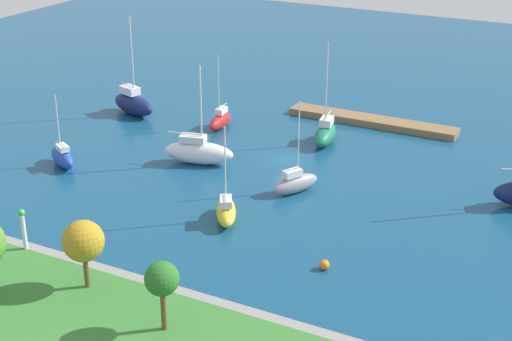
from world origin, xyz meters
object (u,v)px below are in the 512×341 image
park_tree_center (162,280)px  park_tree_mideast (83,241)px  mooring_buoy_orange (324,265)px  sailboat_white_lone_north (198,152)px  sailboat_navy_center_basin (133,103)px  harbor_beacon (23,227)px  sailboat_blue_lone_south (62,157)px  pier_dock (372,121)px  sailboat_gray_along_channel (295,183)px  sailboat_yellow_far_south (226,211)px  sailboat_red_mid_basin (220,120)px  sailboat_green_off_beacon (325,133)px

park_tree_center → park_tree_mideast: (7.88, -1.80, -0.05)m
mooring_buoy_orange → sailboat_white_lone_north: bearing=-34.7°
park_tree_mideast → sailboat_white_lone_north: size_ratio=0.49×
sailboat_navy_center_basin → mooring_buoy_orange: 42.79m
sailboat_white_lone_north → harbor_beacon: bearing=-107.9°
sailboat_blue_lone_south → sailboat_navy_center_basin: (3.39, -17.01, 0.37)m
pier_dock → park_tree_center: (-2.71, 48.10, 4.66)m
sailboat_gray_along_channel → sailboat_blue_lone_south: bearing=129.6°
sailboat_yellow_far_south → sailboat_navy_center_basin: size_ratio=0.72×
sailboat_gray_along_channel → mooring_buoy_orange: bearing=-119.0°
park_tree_center → mooring_buoy_orange: (-5.53, -14.04, -4.64)m
park_tree_center → sailboat_blue_lone_south: size_ratio=0.65×
sailboat_blue_lone_south → sailboat_red_mid_basin: (-8.63, -17.68, -0.08)m
sailboat_green_off_beacon → mooring_buoy_orange: size_ratio=14.19×
park_tree_center → sailboat_blue_lone_south: (26.67, -20.77, -3.99)m
sailboat_yellow_far_south → sailboat_green_off_beacon: size_ratio=0.77×
sailboat_blue_lone_south → sailboat_yellow_far_south: size_ratio=0.87×
sailboat_yellow_far_south → sailboat_navy_center_basin: 31.74m
harbor_beacon → park_tree_center: (-15.85, 4.00, 1.88)m
sailboat_blue_lone_south → sailboat_white_lone_north: (-12.06, -7.23, 0.26)m
sailboat_navy_center_basin → sailboat_gray_along_channel: bearing=-5.5°
harbor_beacon → sailboat_yellow_far_south: (-10.40, -13.73, -2.16)m
sailboat_yellow_far_south → sailboat_red_mid_basin: size_ratio=0.99×
park_tree_mideast → mooring_buoy_orange: park_tree_mideast is taller
sailboat_white_lone_north → sailboat_green_off_beacon: bearing=35.8°
sailboat_navy_center_basin → pier_dock: bearing=38.2°
sailboat_blue_lone_south → mooring_buoy_orange: sailboat_blue_lone_south is taller
park_tree_center → park_tree_mideast: 8.08m
sailboat_yellow_far_south → sailboat_red_mid_basin: bearing=0.7°
mooring_buoy_orange → sailboat_green_off_beacon: bearing=-67.3°
park_tree_mideast → sailboat_green_off_beacon: (-2.71, -37.77, -3.82)m
sailboat_white_lone_north → mooring_buoy_orange: sailboat_white_lone_north is taller
sailboat_gray_along_channel → sailboat_navy_center_basin: 29.83m
park_tree_center → sailboat_white_lone_north: 31.80m
harbor_beacon → sailboat_white_lone_north: bearing=-93.0°
park_tree_center → sailboat_navy_center_basin: (30.06, -37.78, -3.62)m
sailboat_blue_lone_south → sailboat_gray_along_channel: bearing=-137.9°
pier_dock → mooring_buoy_orange: 35.04m
sailboat_yellow_far_south → sailboat_navy_center_basin: bearing=20.2°
harbor_beacon → sailboat_blue_lone_south: bearing=-57.2°
sailboat_white_lone_north → sailboat_gray_along_channel: size_ratio=1.16×
sailboat_green_off_beacon → mooring_buoy_orange: bearing=11.8°
pier_dock → sailboat_navy_center_basin: 29.24m
mooring_buoy_orange → sailboat_blue_lone_south: bearing=-11.8°
sailboat_red_mid_basin → sailboat_gray_along_channel: 19.75m
park_tree_mideast → sailboat_red_mid_basin: 38.24m
sailboat_white_lone_north → park_tree_center: bearing=-77.4°
mooring_buoy_orange → park_tree_mideast: bearing=42.4°
sailboat_red_mid_basin → park_tree_mideast: bearing=9.9°
park_tree_center → sailboat_white_lone_north: size_ratio=0.47×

